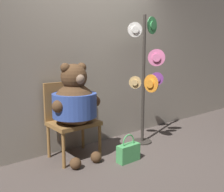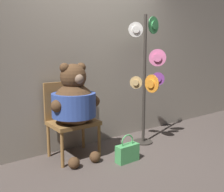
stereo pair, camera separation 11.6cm
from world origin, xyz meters
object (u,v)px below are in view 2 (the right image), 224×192
object	(u,v)px
hat_display_rack	(147,76)
handbag_on_ground	(127,152)
chair	(70,116)
teddy_bear	(74,102)

from	to	relation	value
hat_display_rack	handbag_on_ground	distance (m)	1.15
hat_display_rack	handbag_on_ground	size ratio (longest dim) A/B	5.35
chair	hat_display_rack	size ratio (longest dim) A/B	0.52
chair	hat_display_rack	distance (m)	1.23
hat_display_rack	handbag_on_ground	world-z (taller)	hat_display_rack
hat_display_rack	chair	bearing A→B (deg)	166.76
chair	handbag_on_ground	bearing A→B (deg)	-53.34
chair	teddy_bear	world-z (taller)	teddy_bear
chair	teddy_bear	size ratio (longest dim) A/B	0.79
hat_display_rack	handbag_on_ground	bearing A→B (deg)	-152.19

